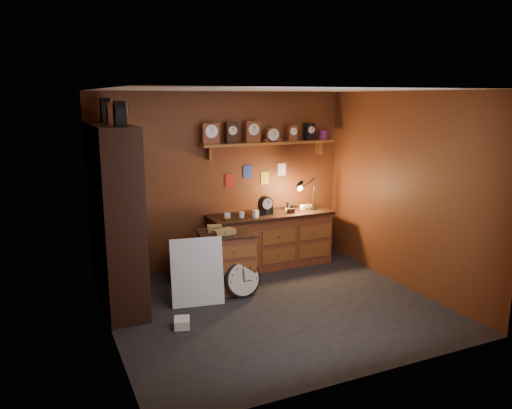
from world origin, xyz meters
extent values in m
plane|color=black|center=(0.00, 0.00, 0.00)|extent=(4.00, 4.00, 0.00)
cube|color=#5F3016|center=(0.00, 1.80, 1.35)|extent=(4.00, 0.02, 2.70)
cube|color=#5F3016|center=(0.00, -1.80, 1.35)|extent=(4.00, 0.02, 2.70)
cube|color=#5F3016|center=(-2.00, 0.00, 1.35)|extent=(0.02, 3.60, 2.70)
cube|color=#5F3016|center=(2.00, 0.00, 1.35)|extent=(0.02, 3.60, 2.70)
cube|color=beige|center=(0.00, 0.00, 2.70)|extent=(4.00, 3.60, 0.02)
cube|color=brown|center=(0.70, 1.65, 1.92)|extent=(2.20, 0.30, 0.04)
cube|color=brown|center=(-0.25, 1.72, 1.80)|extent=(0.04, 0.16, 0.20)
cube|color=brown|center=(1.65, 1.72, 1.80)|extent=(0.04, 0.16, 0.20)
cylinder|color=#B21419|center=(1.68, 1.65, 2.02)|extent=(0.16, 0.16, 0.15)
cube|color=maroon|center=(0.15, 1.79, 1.35)|extent=(0.14, 0.01, 0.20)
cube|color=#1B3298|center=(0.45, 1.79, 1.47)|extent=(0.14, 0.01, 0.20)
cube|color=gold|center=(0.75, 1.79, 1.35)|extent=(0.14, 0.01, 0.20)
cube|color=silver|center=(1.05, 1.79, 1.47)|extent=(0.14, 0.01, 0.20)
cube|color=black|center=(-1.98, 0.98, 1.15)|extent=(0.03, 1.60, 2.30)
cube|color=black|center=(-1.75, 0.20, 1.15)|extent=(0.45, 0.03, 2.30)
cube|color=black|center=(-1.75, 1.76, 1.15)|extent=(0.45, 0.03, 2.30)
cube|color=black|center=(-1.75, 0.98, 0.05)|extent=(0.43, 1.54, 0.03)
cube|color=black|center=(-1.75, 0.98, 0.55)|extent=(0.43, 1.54, 0.03)
cube|color=black|center=(-1.75, 0.98, 1.00)|extent=(0.43, 1.54, 0.03)
cube|color=black|center=(-1.75, 0.98, 1.45)|extent=(0.43, 1.54, 0.03)
cube|color=black|center=(-1.75, 0.98, 1.90)|extent=(0.43, 1.54, 0.03)
cube|color=black|center=(-1.75, 0.98, 2.28)|extent=(0.43, 1.54, 0.03)
cube|color=brown|center=(0.65, 1.48, 0.40)|extent=(1.90, 0.60, 0.80)
cube|color=black|center=(0.65, 1.48, 0.82)|extent=(1.96, 0.66, 0.05)
cube|color=brown|center=(0.65, 1.18, 0.40)|extent=(1.82, 0.02, 0.52)
cylinder|color=black|center=(1.40, 1.43, 0.86)|extent=(0.12, 0.12, 0.02)
cylinder|color=black|center=(1.40, 1.43, 1.05)|extent=(0.02, 0.02, 0.38)
cylinder|color=black|center=(1.28, 1.40, 1.29)|extent=(0.27, 0.09, 0.14)
cone|color=black|center=(1.14, 1.37, 1.25)|extent=(0.18, 0.14, 0.18)
cube|color=brown|center=(-0.35, 0.81, 0.40)|extent=(0.76, 0.66, 0.79)
cube|color=black|center=(-0.35, 0.81, 0.81)|extent=(0.80, 0.71, 0.03)
cube|color=brown|center=(-0.35, 0.52, 0.40)|extent=(0.62, 0.11, 0.67)
cylinder|color=black|center=(-0.23, 0.49, 0.24)|extent=(0.49, 0.16, 0.50)
cylinder|color=beige|center=(-0.23, 0.46, 0.25)|extent=(0.44, 0.10, 0.43)
cube|color=black|center=(-0.23, 0.45, 0.32)|extent=(0.01, 0.04, 0.16)
cube|color=black|center=(-0.18, 0.45, 0.22)|extent=(0.11, 0.01, 0.01)
cube|color=silver|center=(-0.86, 0.50, 0.00)|extent=(0.69, 0.29, 0.88)
cube|color=silver|center=(-0.75, 1.40, 0.22)|extent=(0.50, 0.50, 0.44)
cube|color=black|center=(-0.75, 1.18, 0.22)|extent=(0.36, 0.09, 0.35)
cube|color=olive|center=(-0.68, 0.75, 0.09)|extent=(0.30, 0.26, 0.17)
cube|color=white|center=(-1.23, -0.06, 0.05)|extent=(0.23, 0.25, 0.11)
cube|color=olive|center=(-0.65, 1.15, 0.08)|extent=(0.26, 0.23, 0.16)
camera|label=1|loc=(-2.66, -5.30, 2.63)|focal=35.00mm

